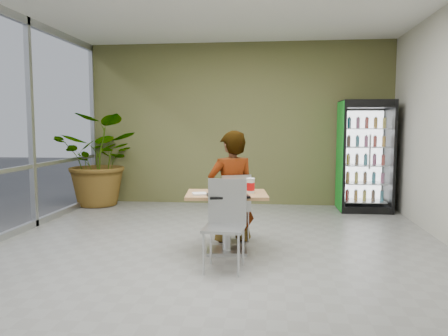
% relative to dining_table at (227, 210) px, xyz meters
% --- Properties ---
extents(ground, '(7.00, 7.00, 0.00)m').
position_rel_dining_table_xyz_m(ground, '(-0.14, -0.10, -0.54)').
color(ground, gray).
rests_on(ground, ground).
extents(room_envelope, '(6.00, 7.00, 3.20)m').
position_rel_dining_table_xyz_m(room_envelope, '(-0.14, -0.10, 1.06)').
color(room_envelope, beige).
rests_on(room_envelope, ground).
extents(dining_table, '(1.06, 0.79, 0.75)m').
position_rel_dining_table_xyz_m(dining_table, '(0.00, 0.00, 0.00)').
color(dining_table, tan).
rests_on(dining_table, ground).
extents(chair_far, '(0.54, 0.55, 0.93)m').
position_rel_dining_table_xyz_m(chair_far, '(0.05, 0.50, 0.01)').
color(chair_far, '#ADAFB2').
rests_on(chair_far, ground).
extents(chair_near, '(0.46, 0.47, 0.98)m').
position_rel_dining_table_xyz_m(chair_near, '(0.05, -0.57, 0.04)').
color(chair_near, '#ADAFB2').
rests_on(chair_near, ground).
extents(seated_woman, '(0.79, 0.67, 1.81)m').
position_rel_dining_table_xyz_m(seated_woman, '(0.01, 0.54, 0.07)').
color(seated_woman, black).
rests_on(seated_woman, ground).
extents(pizza_plate, '(0.32, 0.31, 0.03)m').
position_rel_dining_table_xyz_m(pizza_plate, '(0.02, 0.00, 0.23)').
color(pizza_plate, white).
rests_on(pizza_plate, dining_table).
extents(soda_cup, '(0.10, 0.10, 0.19)m').
position_rel_dining_table_xyz_m(soda_cup, '(0.29, 0.03, 0.30)').
color(soda_cup, white).
rests_on(soda_cup, dining_table).
extents(napkin_stack, '(0.21, 0.21, 0.02)m').
position_rel_dining_table_xyz_m(napkin_stack, '(-0.31, -0.16, 0.22)').
color(napkin_stack, white).
rests_on(napkin_stack, dining_table).
extents(cafeteria_tray, '(0.54, 0.45, 0.03)m').
position_rel_dining_table_xyz_m(cafeteria_tray, '(0.05, -0.29, 0.23)').
color(cafeteria_tray, black).
rests_on(cafeteria_tray, dining_table).
extents(beverage_fridge, '(0.94, 0.73, 2.03)m').
position_rel_dining_table_xyz_m(beverage_fridge, '(2.25, 2.95, 0.48)').
color(beverage_fridge, black).
rests_on(beverage_fridge, ground).
extents(potted_plant, '(1.72, 1.52, 1.80)m').
position_rel_dining_table_xyz_m(potted_plant, '(-2.80, 2.93, 0.37)').
color(potted_plant, '#366C2B').
rests_on(potted_plant, ground).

